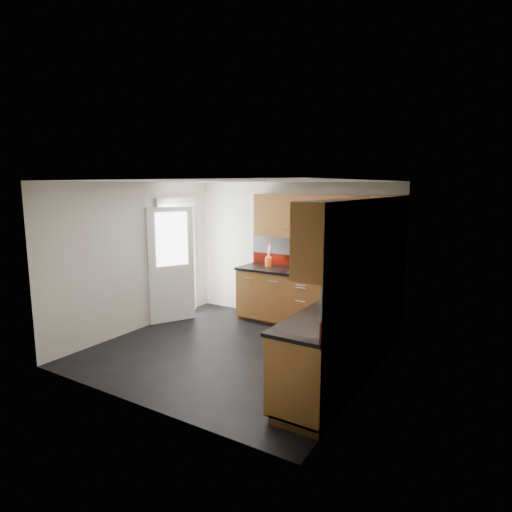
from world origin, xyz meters
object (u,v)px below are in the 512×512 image
Objects in this scene: gas_hob at (308,272)px; utensil_pot at (269,261)px; food_processor at (358,284)px; toaster at (353,270)px.

utensil_pot is (-0.83, 0.15, 0.08)m from gas_hob.
utensil_pot reaches higher than food_processor.
gas_hob is at bearing 139.99° from food_processor.
toaster is at bearing 9.69° from gas_hob.
food_processor is at bearing -29.40° from utensil_pot.
gas_hob is 1.94× the size of toaster.
food_processor reaches higher than toaster.
utensil_pot is at bearing 169.86° from gas_hob.
utensil_pot reaches higher than gas_hob.
gas_hob is at bearing -10.14° from utensil_pot.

